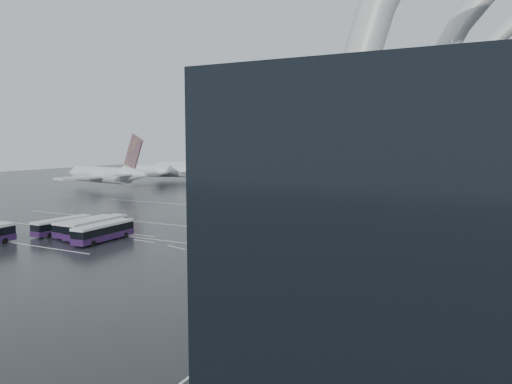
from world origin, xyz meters
The scene contains 22 objects.
ground centered at (0.00, 0.00, 0.00)m, with size 420.00×420.00×0.00m, color black.
lane_marking_near centered at (0.00, -2.00, 0.01)m, with size 120.00×0.25×0.01m, color white.
lane_marking_mid centered at (0.00, 12.00, 0.01)m, with size 120.00×0.25×0.01m, color white.
lane_marking_far centered at (0.00, 40.00, 0.01)m, with size 120.00×0.25×0.01m, color white.
bus_bay_line_south centered at (-24.00, -16.00, 0.01)m, with size 28.00×0.25×0.01m, color white.
bus_bay_line_north centered at (-24.00, 0.00, 0.01)m, with size 28.00×0.25×0.01m, color white.
airliner_main centered at (12.45, 19.92, 5.21)m, with size 61.01×52.67×20.80m.
airliner_gate_b centered at (6.77, 74.97, 5.28)m, with size 59.16×52.56×21.08m.
airliner_gate_c centered at (7.74, 131.05, 5.20)m, with size 58.06×52.68×20.79m.
jet_remote_west centered at (-83.26, 61.61, 5.19)m, with size 46.17×37.33×20.10m.
jet_remote_mid centered at (-84.41, 98.75, 4.65)m, with size 40.23×32.77×18.03m.
jet_remote_far centered at (-80.41, 114.56, 5.07)m, with size 43.32×35.35×19.66m.
bus_row_near_a centered at (-27.68, -6.00, 1.64)m, with size 3.29×12.21×2.98m.
bus_row_near_b centered at (-23.26, -4.68, 1.69)m, with size 3.27×12.56×3.07m.
bus_row_near_c centered at (-19.67, -5.05, 1.85)m, with size 3.64×13.78×3.37m.
bus_row_near_d centered at (-15.50, -7.41, 1.76)m, with size 3.63×13.16×3.21m.
van_curve_c centered at (36.39, -30.13, 0.83)m, with size 1.75×5.01×1.65m, color silver.
floodlight_mast centered at (-1.46, 6.54, 17.34)m, with size 2.11×2.11×27.57m.
gse_cart_belly_a centered at (23.34, 23.30, 0.66)m, with size 2.41×1.42×1.31m, color gold.
gse_cart_belly_c centered at (6.39, 16.69, 0.64)m, with size 2.36×1.39×1.28m, color gold.
gse_cart_belly_d centered at (33.93, 23.93, 0.52)m, with size 1.92×1.14×1.05m, color slate.
gse_cart_belly_e centered at (17.29, 35.12, 0.57)m, with size 2.08×1.23×1.14m, color gold.
Camera 1 is at (49.49, -71.62, 17.96)m, focal length 35.00 mm.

